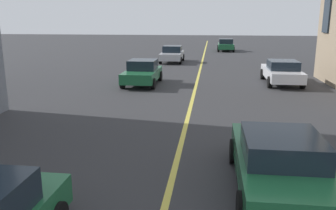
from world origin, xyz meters
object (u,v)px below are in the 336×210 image
car_green_far (279,162)px  car_silver_parked_a (172,54)px  car_green_parked_b (142,72)px  car_white_near (282,72)px  car_green_trailing (226,45)px

car_green_far → car_silver_parked_a: bearing=12.1°
car_green_parked_b → car_white_near: bearing=-81.2°
car_white_near → car_green_far: bearing=169.5°
car_white_near → car_green_trailing: (20.79, 2.52, -0.00)m
car_silver_parked_a → car_green_far: bearing=-167.9°
car_white_near → car_green_trailing: size_ratio=1.13×
car_green_parked_b → car_green_far: bearing=-156.2°
car_green_parked_b → car_silver_parked_a: bearing=-2.7°
car_silver_parked_a → car_green_trailing: bearing=-23.6°
car_white_near → car_green_parked_b: (-1.23, 7.98, -0.00)m
car_white_near → car_green_trailing: bearing=6.9°
car_green_trailing → car_white_near: bearing=-173.1°
car_silver_parked_a → car_green_parked_b: (-10.68, 0.51, 0.00)m
car_green_parked_b → car_green_far: size_ratio=0.89×
car_green_trailing → car_silver_parked_a: bearing=156.4°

